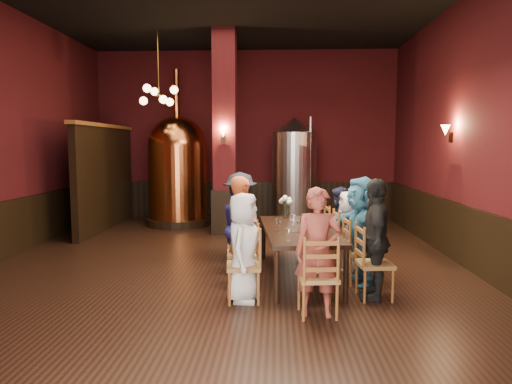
{
  "coord_description": "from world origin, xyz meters",
  "views": [
    {
      "loc": [
        0.86,
        -7.37,
        1.98
      ],
      "look_at": [
        0.51,
        0.2,
        1.21
      ],
      "focal_mm": 32.0,
      "sensor_mm": 36.0,
      "label": 1
    }
  ],
  "objects_px": {
    "dining_table": "(298,232)",
    "person_0": "(243,247)",
    "rose_vase": "(286,203)",
    "person_1": "(242,231)",
    "person_2": "(241,227)",
    "steel_vessel": "(294,171)",
    "copper_kettle": "(178,169)"
  },
  "relations": [
    {
      "from": "dining_table",
      "to": "person_0",
      "type": "relative_size",
      "value": 1.79
    },
    {
      "from": "dining_table",
      "to": "rose_vase",
      "type": "height_order",
      "value": "rose_vase"
    },
    {
      "from": "person_1",
      "to": "person_2",
      "type": "height_order",
      "value": "person_1"
    },
    {
      "from": "dining_table",
      "to": "rose_vase",
      "type": "relative_size",
      "value": 6.41
    },
    {
      "from": "person_1",
      "to": "steel_vessel",
      "type": "bearing_deg",
      "value": -33.61
    },
    {
      "from": "person_0",
      "to": "rose_vase",
      "type": "xyz_separation_m",
      "value": [
        0.58,
        2.07,
        0.31
      ]
    },
    {
      "from": "person_2",
      "to": "steel_vessel",
      "type": "height_order",
      "value": "steel_vessel"
    },
    {
      "from": "person_1",
      "to": "person_2",
      "type": "bearing_deg",
      "value": -17.53
    },
    {
      "from": "person_0",
      "to": "person_2",
      "type": "relative_size",
      "value": 0.97
    },
    {
      "from": "steel_vessel",
      "to": "copper_kettle",
      "type": "bearing_deg",
      "value": -177.11
    },
    {
      "from": "steel_vessel",
      "to": "person_1",
      "type": "bearing_deg",
      "value": -100.28
    },
    {
      "from": "steel_vessel",
      "to": "rose_vase",
      "type": "bearing_deg",
      "value": -94.23
    },
    {
      "from": "steel_vessel",
      "to": "rose_vase",
      "type": "relative_size",
      "value": 6.88
    },
    {
      "from": "steel_vessel",
      "to": "rose_vase",
      "type": "xyz_separation_m",
      "value": [
        -0.27,
        -3.66,
        -0.33
      ]
    },
    {
      "from": "dining_table",
      "to": "rose_vase",
      "type": "xyz_separation_m",
      "value": [
        -0.17,
        0.99,
        0.32
      ]
    },
    {
      "from": "person_2",
      "to": "rose_vase",
      "type": "distance_m",
      "value": 1.07
    },
    {
      "from": "person_1",
      "to": "copper_kettle",
      "type": "bearing_deg",
      "value": -1.42
    },
    {
      "from": "copper_kettle",
      "to": "person_2",
      "type": "bearing_deg",
      "value": -65.83
    },
    {
      "from": "copper_kettle",
      "to": "rose_vase",
      "type": "xyz_separation_m",
      "value": [
        2.62,
        -3.51,
        -0.39
      ]
    },
    {
      "from": "person_0",
      "to": "rose_vase",
      "type": "height_order",
      "value": "person_0"
    },
    {
      "from": "dining_table",
      "to": "person_2",
      "type": "height_order",
      "value": "person_2"
    },
    {
      "from": "rose_vase",
      "to": "person_2",
      "type": "bearing_deg",
      "value": -133.72
    },
    {
      "from": "person_1",
      "to": "person_0",
      "type": "bearing_deg",
      "value": 162.47
    },
    {
      "from": "person_1",
      "to": "rose_vase",
      "type": "relative_size",
      "value": 4.01
    },
    {
      "from": "person_1",
      "to": "rose_vase",
      "type": "bearing_deg",
      "value": -48.09
    },
    {
      "from": "copper_kettle",
      "to": "dining_table",
      "type": "bearing_deg",
      "value": -58.2
    },
    {
      "from": "person_0",
      "to": "person_2",
      "type": "distance_m",
      "value": 1.33
    },
    {
      "from": "dining_table",
      "to": "person_1",
      "type": "xyz_separation_m",
      "value": [
        -0.81,
        -0.41,
        0.09
      ]
    },
    {
      "from": "dining_table",
      "to": "person_0",
      "type": "height_order",
      "value": "person_0"
    },
    {
      "from": "dining_table",
      "to": "person_2",
      "type": "xyz_separation_m",
      "value": [
        -0.88,
        0.24,
        0.03
      ]
    },
    {
      "from": "dining_table",
      "to": "person_2",
      "type": "distance_m",
      "value": 0.91
    },
    {
      "from": "rose_vase",
      "to": "copper_kettle",
      "type": "bearing_deg",
      "value": 126.77
    }
  ]
}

